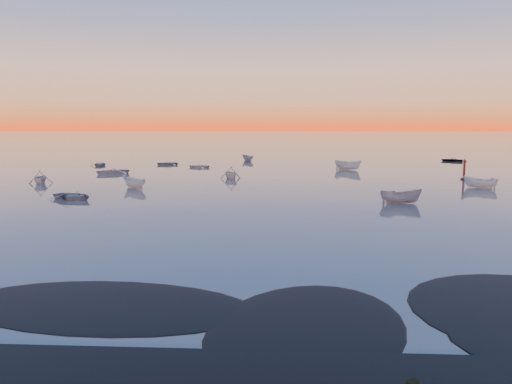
# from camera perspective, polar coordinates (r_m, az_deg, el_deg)

# --- Properties ---
(ground) EXTENTS (600.00, 600.00, 0.00)m
(ground) POSITION_cam_1_polar(r_m,az_deg,el_deg) (118.58, 0.08, 4.43)
(ground) COLOR #696058
(ground) RESTS_ON ground
(mud_lobes) EXTENTS (140.00, 6.00, 0.07)m
(mud_lobes) POSITION_cam_1_polar(r_m,az_deg,el_deg) (19.63, -15.50, -14.26)
(mud_lobes) COLOR black
(mud_lobes) RESTS_ON ground
(moored_fleet) EXTENTS (124.00, 58.00, 1.20)m
(moored_fleet) POSITION_cam_1_polar(r_m,az_deg,el_deg) (71.83, -1.82, 2.11)
(moored_fleet) COLOR silver
(moored_fleet) RESTS_ON ground
(boat_near_left) EXTENTS (3.44, 4.64, 1.07)m
(boat_near_left) POSITION_cam_1_polar(r_m,az_deg,el_deg) (51.03, -20.17, -0.79)
(boat_near_left) COLOR slate
(boat_near_left) RESTS_ON ground
(boat_near_center) EXTENTS (1.76, 3.88, 1.32)m
(boat_near_center) POSITION_cam_1_polar(r_m,az_deg,el_deg) (47.25, 16.20, -1.28)
(boat_near_center) COLOR slate
(boat_near_center) RESTS_ON ground
(boat_near_right) EXTENTS (3.86, 2.96, 1.23)m
(boat_near_right) POSITION_cam_1_polar(r_m,az_deg,el_deg) (65.81, -2.88, 1.57)
(boat_near_right) COLOR silver
(boat_near_right) RESTS_ON ground
(channel_marker) EXTENTS (0.79, 0.79, 2.82)m
(channel_marker) POSITION_cam_1_polar(r_m,az_deg,el_deg) (69.58, 22.69, 2.23)
(channel_marker) COLOR #46100F
(channel_marker) RESTS_ON ground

